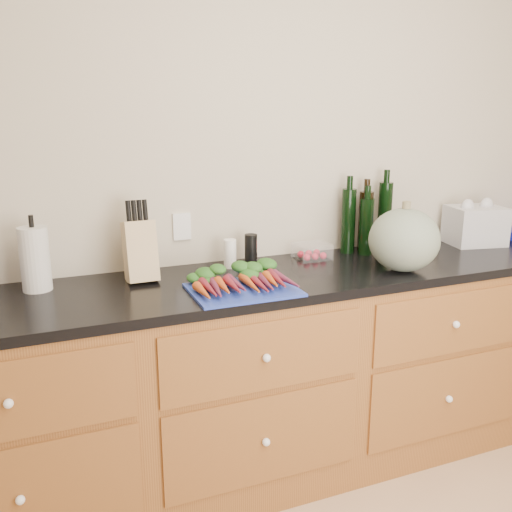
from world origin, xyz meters
name	(u,v)px	position (x,y,z in m)	size (l,w,h in m)	color
wall_back	(300,179)	(0.00, 1.62, 1.30)	(4.10, 0.05, 2.60)	beige
cabinets	(328,368)	(0.00, 1.30, 0.45)	(3.60, 0.64, 0.90)	brown
countertop	(331,272)	(0.00, 1.30, 0.92)	(3.64, 0.62, 0.04)	black
cutting_board	(243,290)	(-0.48, 1.14, 0.95)	(0.41, 0.31, 0.01)	#1F36A0
carrots	(240,281)	(-0.48, 1.18, 0.97)	(0.38, 0.28, 0.05)	#C64C17
squash	(404,240)	(0.27, 1.15, 1.08)	(0.31, 0.31, 0.28)	#5B6B59
paper_towel	(35,259)	(-1.22, 1.46, 1.07)	(0.11, 0.11, 0.25)	silver
knife_block	(140,251)	(-0.82, 1.44, 1.06)	(0.12, 0.12, 0.25)	tan
grinder_salt	(230,254)	(-0.41, 1.48, 1.00)	(0.06, 0.06, 0.13)	white
grinder_pepper	(251,250)	(-0.31, 1.48, 1.01)	(0.06, 0.06, 0.14)	black
canister_chrome	(252,252)	(-0.31, 1.48, 1.00)	(0.05, 0.05, 0.12)	silver
tomato_box	(312,251)	(-0.01, 1.47, 0.98)	(0.16, 0.13, 0.07)	white
bottles	(367,221)	(0.31, 1.51, 1.09)	(0.28, 0.14, 0.34)	black
grocery_bag	(475,225)	(0.92, 1.42, 1.04)	(0.27, 0.22, 0.20)	silver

